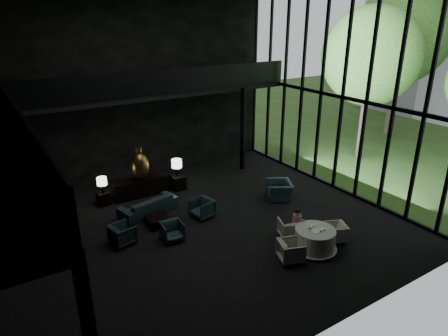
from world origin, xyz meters
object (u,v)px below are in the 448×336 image
side_table_left (104,198)px  table_lamp_left (102,182)px  bronze_urn (140,166)px  table_lamp_right (177,164)px  sofa (148,202)px  console (141,187)px  dining_chair_north (290,228)px  dining_chair_east (335,233)px  lounge_armchair_east (202,208)px  coffee_table (158,221)px  lounge_armchair_south (172,231)px  child (297,218)px  lounge_armchair_west (123,233)px  window_armchair (279,187)px  dining_table (315,241)px  side_table_right (178,182)px  dining_chair_west (291,250)px

side_table_left → table_lamp_left: table_lamp_left is taller
side_table_left → bronze_urn: bearing=-1.8°
table_lamp_right → sofa: size_ratio=0.30×
console → dining_chair_north: size_ratio=3.48×
dining_chair_east → lounge_armchair_east: bearing=-119.3°
coffee_table → sofa: bearing=86.3°
dining_chair_north → lounge_armchair_south: bearing=-9.1°
child → dining_chair_east: bearing=138.8°
console → dining_chair_east: size_ratio=3.92×
table_lamp_left → lounge_armchair_east: (2.82, -3.02, -0.61)m
lounge_armchair_south → dining_chair_north: (3.49, -1.98, 0.01)m
lounge_armchair_west → window_armchair: size_ratio=0.65×
lounge_armchair_west → sofa: bearing=-55.5°
lounge_armchair_west → lounge_armchair_south: lounge_armchair_west is taller
table_lamp_left → lounge_armchair_east: table_lamp_left is taller
dining_table → dining_chair_north: bearing=97.0°
table_lamp_right → dining_table: bearing=-76.9°
side_table_right → lounge_armchair_south: 4.23m
table_lamp_left → dining_chair_north: 7.53m
side_table_left → table_lamp_right: (3.20, -0.19, 0.88)m
side_table_left → coffee_table: size_ratio=0.65×
bronze_urn → child: bronze_urn is taller
dining_chair_east → child: 1.38m
dining_chair_east → console: bearing=-125.5°
bronze_urn → dining_chair_west: 7.34m
coffee_table → dining_chair_west: size_ratio=1.13×
lounge_armchair_south → coffee_table: (0.01, 1.20, -0.15)m
lounge_armchair_west → dining_chair_north: size_ratio=1.08×
lounge_armchair_west → lounge_armchair_south: size_ratio=1.12×
side_table_left → dining_chair_west: bearing=-61.9°
table_lamp_right → lounge_armchair_east: bearing=-97.5°
coffee_table → bronze_urn: bearing=80.8°
window_armchair → coffee_table: bearing=-69.4°
bronze_urn → lounge_armchair_east: bronze_urn is taller
window_armchair → dining_chair_north: window_armchair is taller
sofa → dining_table: size_ratio=1.69×
dining_chair_east → table_lamp_right: bearing=-135.7°
console → child: bearing=-62.1°
side_table_right → child: (1.60, -5.83, 0.46)m
sofa → child: (3.57, -4.40, 0.28)m
console → dining_chair_west: (2.14, -6.98, -0.02)m
side_table_left → side_table_right: 3.21m
window_armchair → coffee_table: window_armchair is taller
side_table_right → dining_chair_north: (1.44, -5.68, 0.04)m
sofa → lounge_armchair_south: (-0.08, -2.28, -0.15)m
bronze_urn → dining_chair_west: size_ratio=1.98×
side_table_left → dining_chair_north: bearing=-51.9°
side_table_left → coffee_table: bearing=-67.1°
sofa → dining_table: bearing=111.9°
lounge_armchair_west → coffee_table: 1.59m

